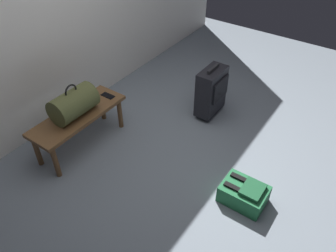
{
  "coord_description": "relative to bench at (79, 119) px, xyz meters",
  "views": [
    {
      "loc": [
        -2.01,
        -1.16,
        2.36
      ],
      "look_at": [
        0.09,
        0.31,
        0.25
      ],
      "focal_mm": 35.87,
      "sensor_mm": 36.0,
      "label": 1
    }
  ],
  "objects": [
    {
      "name": "duffel_bag_olive",
      "position": [
        -0.02,
        0.0,
        0.19
      ],
      "size": [
        0.44,
        0.26,
        0.34
      ],
      "color": "#51562D",
      "rests_on": "bench"
    },
    {
      "name": "backpack_green",
      "position": [
        0.27,
        -1.67,
        -0.24
      ],
      "size": [
        0.28,
        0.38,
        0.21
      ],
      "color": "#1E6038",
      "rests_on": "ground"
    },
    {
      "name": "cell_phone",
      "position": [
        0.39,
        -0.03,
        0.06
      ],
      "size": [
        0.07,
        0.14,
        0.01
      ],
      "color": "black",
      "rests_on": "bench"
    },
    {
      "name": "bench",
      "position": [
        0.0,
        0.0,
        0.0
      ],
      "size": [
        1.0,
        0.36,
        0.39
      ],
      "color": "brown",
      "rests_on": "ground"
    },
    {
      "name": "suitcase_upright_charcoal",
      "position": [
        1.2,
        -0.81,
        -0.02
      ],
      "size": [
        0.38,
        0.22,
        0.61
      ],
      "color": "black",
      "rests_on": "ground"
    },
    {
      "name": "ground_plane",
      "position": [
        0.4,
        -1.03,
        -0.33
      ],
      "size": [
        6.6,
        6.6,
        0.0
      ],
      "primitive_type": "plane",
      "color": "slate"
    }
  ]
}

